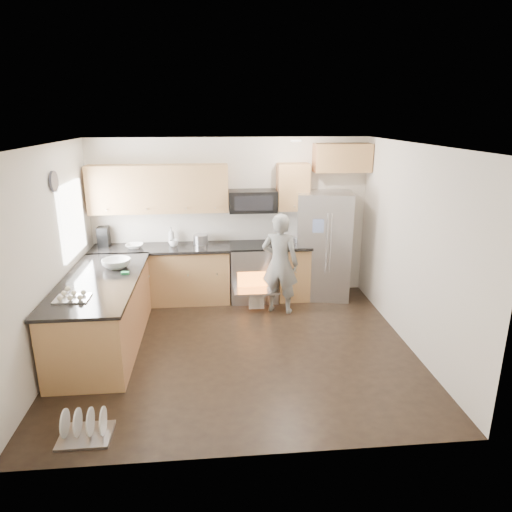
{
  "coord_description": "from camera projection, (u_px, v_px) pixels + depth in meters",
  "views": [
    {
      "loc": [
        -0.27,
        -5.37,
        2.93
      ],
      "look_at": [
        0.28,
        0.5,
        1.1
      ],
      "focal_mm": 32.0,
      "sensor_mm": 36.0,
      "label": 1
    }
  ],
  "objects": [
    {
      "name": "refrigerator",
      "position": [
        323.0,
        245.0,
        7.49
      ],
      "size": [
        0.96,
        0.81,
        1.76
      ],
      "rotation": [
        0.0,
        0.0,
        -0.17
      ],
      "color": "#B7B7BC",
      "rests_on": "ground"
    },
    {
      "name": "back_cabinet_run",
      "position": [
        195.0,
        243.0,
        7.33
      ],
      "size": [
        4.45,
        0.64,
        2.5
      ],
      "color": "#A96A43",
      "rests_on": "ground"
    },
    {
      "name": "peninsula",
      "position": [
        103.0,
        313.0,
        5.95
      ],
      "size": [
        0.96,
        2.36,
        1.05
      ],
      "color": "#A96A43",
      "rests_on": "ground"
    },
    {
      "name": "dish_rack",
      "position": [
        85.0,
        430.0,
        4.31
      ],
      "size": [
        0.49,
        0.39,
        0.3
      ],
      "rotation": [
        0.0,
        0.0,
        0.0
      ],
      "color": "#B7B7BC",
      "rests_on": "ground"
    },
    {
      "name": "room_shell",
      "position": [
        234.0,
        223.0,
        5.52
      ],
      "size": [
        4.54,
        4.04,
        2.62
      ],
      "color": "silver",
      "rests_on": "ground"
    },
    {
      "name": "ground",
      "position": [
        238.0,
        348.0,
        6.0
      ],
      "size": [
        4.5,
        4.5,
        0.0
      ],
      "primitive_type": "plane",
      "color": "black",
      "rests_on": "ground"
    },
    {
      "name": "stove_range",
      "position": [
        253.0,
        259.0,
        7.44
      ],
      "size": [
        0.76,
        0.97,
        1.79
      ],
      "color": "#B7B7BC",
      "rests_on": "ground"
    },
    {
      "name": "person",
      "position": [
        280.0,
        264.0,
        6.91
      ],
      "size": [
        0.66,
        0.55,
        1.55
      ],
      "primitive_type": "imported",
      "rotation": [
        0.0,
        0.0,
        2.77
      ],
      "color": "gray",
      "rests_on": "ground"
    }
  ]
}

